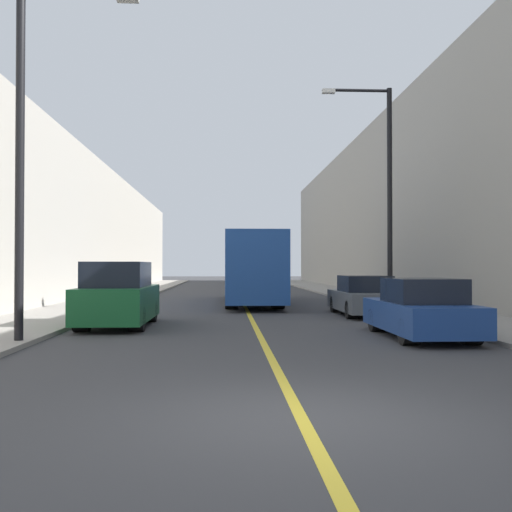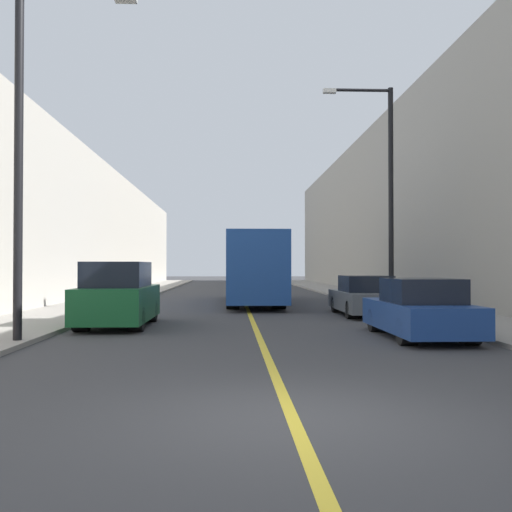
% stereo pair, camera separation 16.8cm
% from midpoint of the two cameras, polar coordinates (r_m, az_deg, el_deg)
% --- Properties ---
extents(ground_plane, '(200.00, 200.00, 0.00)m').
position_cam_midpoint_polar(ground_plane, '(7.22, 3.72, -15.25)').
color(ground_plane, '#38383A').
extents(sidewalk_left, '(3.21, 72.00, 0.11)m').
position_cam_midpoint_polar(sidewalk_left, '(37.48, -12.27, -3.61)').
color(sidewalk_left, gray).
rests_on(sidewalk_left, ground).
extents(sidewalk_right, '(3.21, 72.00, 0.11)m').
position_cam_midpoint_polar(sidewalk_right, '(37.77, 8.72, -3.60)').
color(sidewalk_right, gray).
rests_on(sidewalk_right, ground).
extents(building_row_left, '(4.00, 72.00, 8.27)m').
position_cam_midpoint_polar(building_row_left, '(38.26, -17.59, 2.58)').
color(building_row_left, gray).
rests_on(building_row_left, ground).
extents(building_row_right, '(4.00, 72.00, 10.97)m').
position_cam_midpoint_polar(building_row_right, '(38.81, 13.93, 4.52)').
color(building_row_right, gray).
rests_on(building_row_right, ground).
extents(road_center_line, '(0.16, 72.00, 0.01)m').
position_cam_midpoint_polar(road_center_line, '(37.00, -1.73, -3.74)').
color(road_center_line, gold).
rests_on(road_center_line, ground).
extents(bus, '(2.47, 12.45, 3.21)m').
position_cam_midpoint_polar(bus, '(28.78, -0.67, -1.11)').
color(bus, '#1E4793').
rests_on(bus, ground).
extents(parked_suv_left, '(1.89, 4.64, 1.91)m').
position_cam_midpoint_polar(parked_suv_left, '(18.14, -13.24, -3.80)').
color(parked_suv_left, '#145128').
rests_on(parked_suv_left, ground).
extents(car_right_near, '(1.82, 4.57, 1.48)m').
position_cam_midpoint_polar(car_right_near, '(15.48, 15.12, -5.07)').
color(car_right_near, navy).
rests_on(car_right_near, ground).
extents(car_right_mid, '(1.83, 4.67, 1.45)m').
position_cam_midpoint_polar(car_right_mid, '(22.05, 10.00, -3.89)').
color(car_right_mid, '#51565B').
rests_on(car_right_mid, ground).
extents(street_lamp_left, '(2.75, 0.24, 7.98)m').
position_cam_midpoint_polar(street_lamp_left, '(14.75, -20.99, 10.35)').
color(street_lamp_left, black).
rests_on(street_lamp_left, sidewalk_left).
extents(street_lamp_right, '(2.75, 0.24, 8.64)m').
position_cam_midpoint_polar(street_lamp_right, '(24.01, 11.91, 6.73)').
color(street_lamp_right, black).
rests_on(street_lamp_right, sidewalk_right).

